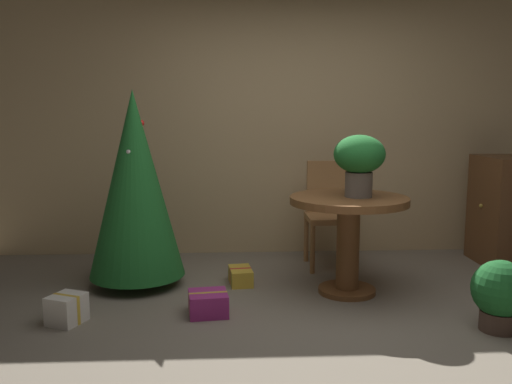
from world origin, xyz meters
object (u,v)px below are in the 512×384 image
Objects in this scene: flower_vase at (359,159)px; gift_box_cream at (67,309)px; gift_box_gold at (241,276)px; gift_box_purple at (208,303)px; potted_plant at (500,293)px; holiday_tree at (135,184)px; round_dining_table at (348,223)px; wooden_cabinet at (504,211)px; wooden_chair_far at (329,208)px.

flower_vase is 2.38m from gift_box_cream.
gift_box_gold is 1.45m from gift_box_cream.
potted_plant is (1.92, -0.39, 0.18)m from gift_box_purple.
potted_plant is (2.53, -1.09, -0.59)m from holiday_tree.
round_dining_table is 1.02m from gift_box_gold.
potted_plant is (-0.81, -1.57, -0.25)m from wooden_cabinet.
gift_box_purple is 0.64× the size of potted_plant.
round_dining_table is at bearing -17.84° from gift_box_gold.
wooden_cabinet is at bearing 26.13° from flower_vase.
potted_plant is at bearing -5.41° from gift_box_cream.
gift_box_purple is 1.97m from potted_plant.
flower_vase is 1.80m from holiday_tree.
flower_vase reaches higher than gift_box_purple.
gift_box_gold is (-0.91, 0.28, -1.01)m from flower_vase.
potted_plant is (0.77, -0.79, -0.82)m from flower_vase.
round_dining_table is 3.08× the size of gift_box_purple.
wooden_cabinet reaches higher than gift_box_gold.
round_dining_table is 0.57× the size of holiday_tree.
gift_box_cream reaches higher than gift_box_gold.
gift_box_purple is at bearing -156.71° from wooden_cabinet.
gift_box_purple is (-1.16, -0.40, -0.99)m from flower_vase.
wooden_chair_far is (0.00, 0.83, -0.03)m from round_dining_table.
wooden_cabinet reaches higher than gift_box_purple.
holiday_tree reaches higher than wooden_chair_far.
wooden_chair_far is 1.65m from wooden_cabinet.
potted_plant is at bearing -62.89° from wooden_chair_far.
holiday_tree is at bearing -171.81° from wooden_cabinet.
wooden_cabinet reaches higher than round_dining_table.
gift_box_gold is 2.57m from wooden_cabinet.
wooden_chair_far is 2.06× the size of potted_plant.
wooden_cabinet reaches higher than wooden_chair_far.
wooden_chair_far is at bearing 33.38° from gift_box_gold.
flower_vase is 1.84m from wooden_cabinet.
holiday_tree is at bearing 131.06° from gift_box_purple.
holiday_tree is 1.16m from gift_box_cream.
holiday_tree reaches higher than gift_box_cream.
round_dining_table is 0.83m from wooden_chair_far.
flower_vase is at bearing 19.22° from gift_box_purple.
round_dining_table reaches higher than potted_plant.
potted_plant is at bearing -45.89° from flower_vase.
wooden_chair_far is 1.81m from holiday_tree.
flower_vase is 1.02× the size of potted_plant.
flower_vase reaches higher than round_dining_table.
wooden_chair_far is at bearing 48.77° from gift_box_purple.
gift_box_gold is (0.25, 0.69, -0.01)m from gift_box_purple.
gift_box_purple is 0.73m from gift_box_gold.
flower_vase reaches higher than wooden_chair_far.
gift_box_purple is at bearing -159.04° from round_dining_table.
gift_box_cream is (-0.35, -0.81, -0.75)m from holiday_tree.
gift_box_cream is at bearing -146.24° from gift_box_gold.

